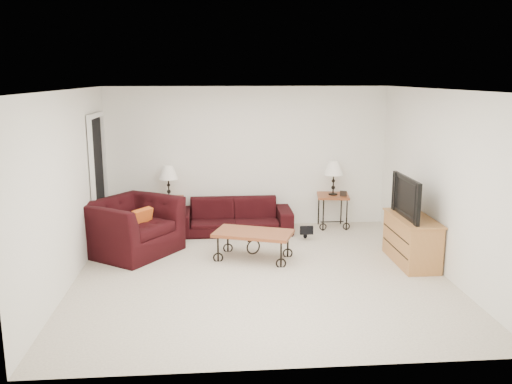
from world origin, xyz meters
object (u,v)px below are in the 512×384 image
television (413,197)px  lamp_left (168,182)px  lamp_right (333,178)px  tv_stand (411,240)px  side_table_left (170,215)px  armchair (132,227)px  backpack (305,226)px  sofa (234,216)px  coffee_table (253,245)px  side_table_right (332,211)px

television → lamp_left: bearing=-118.4°
lamp_right → tv_stand: lamp_right is taller
side_table_left → tv_stand: (3.63, -1.95, 0.05)m
armchair → backpack: size_ratio=2.96×
sofa → coffee_table: sofa is taller
lamp_right → armchair: size_ratio=0.47×
lamp_left → armchair: lamp_left is taller
lamp_right → tv_stand: (0.73, -1.95, -0.56)m
lamp_left → backpack: 2.47m
sofa → side_table_left: size_ratio=3.42×
coffee_table → armchair: armchair is taller
sofa → side_table_left: (-1.12, 0.18, 0.00)m
side_table_left → side_table_right: (2.90, 0.00, 0.01)m
side_table_right → television: (0.71, -1.95, 0.68)m
armchair → tv_stand: (4.11, -0.78, -0.07)m
lamp_left → armchair: (-0.48, -1.17, -0.46)m
armchair → television: size_ratio=1.25×
lamp_right → tv_stand: 2.15m
tv_stand → television: television is taller
sofa → television: (2.48, -1.77, 0.69)m
lamp_right → television: bearing=-70.0°
sofa → backpack: bearing=-21.6°
tv_stand → armchair: bearing=169.3°
lamp_left → tv_stand: lamp_left is taller
side_table_left → lamp_left: 0.58m
sofa → side_table_left: bearing=170.9°
side_table_right → lamp_right: lamp_right is taller
sofa → armchair: bearing=-148.3°
coffee_table → tv_stand: tv_stand is taller
lamp_right → coffee_table: (-1.55, -1.61, -0.69)m
side_table_right → coffee_table: size_ratio=0.53×
side_table_left → armchair: 1.27m
lamp_left → lamp_right: (2.90, 0.00, 0.03)m
side_table_left → coffee_table: bearing=-50.1°
sofa → lamp_right: bearing=5.8°
side_table_left → lamp_right: lamp_right is taller
side_table_left → side_table_right: 2.90m
side_table_right → lamp_left: size_ratio=1.03×
armchair → sofa: bearing=-22.4°
television → armchair: bearing=-100.8°
tv_stand → backpack: bearing=135.5°
side_table_left → television: size_ratio=0.57×
sofa → tv_stand: size_ratio=1.74×
side_table_right → side_table_left: bearing=180.0°
side_table_right → armchair: size_ratio=0.47×
lamp_right → backpack: lamp_right is taller
lamp_left → tv_stand: (3.63, -1.95, -0.53)m
side_table_right → television: 2.18m
lamp_left → lamp_right: 2.90m
sofa → tv_stand: bearing=-35.2°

